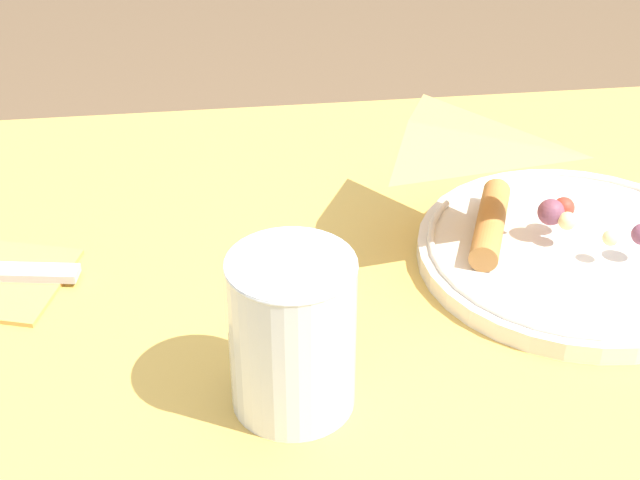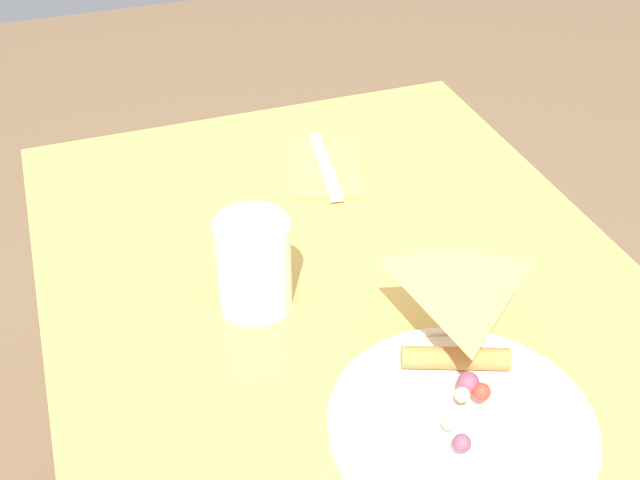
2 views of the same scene
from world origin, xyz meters
TOP-DOWN VIEW (x-y plane):
  - dining_table at (0.00, 0.00)m, footprint 1.15×0.72m
  - plate_pizza at (-0.14, -0.03)m, footprint 0.27×0.27m
  - milk_glass at (0.11, 0.11)m, footprint 0.09×0.09m

SIDE VIEW (x-z plane):
  - dining_table at x=0.00m, z-range 0.25..0.95m
  - plate_pizza at x=-0.14m, z-range 0.69..0.74m
  - milk_glass at x=0.11m, z-range 0.70..0.82m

